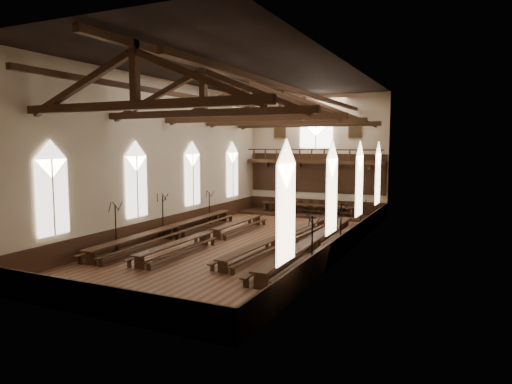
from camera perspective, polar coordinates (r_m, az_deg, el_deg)
ground at (r=27.61m, az=-0.89°, el=-6.34°), size 26.00×26.00×0.00m
room_walls at (r=26.98m, az=-0.91°, el=7.19°), size 26.00×26.00×26.00m
wainscot_band at (r=27.49m, az=-0.89°, el=-5.11°), size 12.00×26.00×1.20m
side_windows at (r=27.06m, az=-0.90°, el=1.42°), size 11.85×19.80×4.50m
end_window at (r=39.00m, az=7.53°, el=7.89°), size 2.80×0.12×3.80m
minstrels_gallery at (r=38.80m, az=7.35°, el=3.01°), size 11.80×1.24×3.70m
portraits at (r=38.99m, az=7.53°, el=7.71°), size 7.75×0.09×1.45m
roof_trusses at (r=27.07m, az=-0.92°, el=10.91°), size 11.70×25.70×2.80m
refectory_row_a at (r=29.26m, az=-10.54°, el=-4.59°), size 1.85×14.81×0.79m
refectory_row_b at (r=27.82m, az=-5.71°, el=-5.21°), size 1.44×13.89×0.69m
refectory_row_c at (r=26.78m, az=3.33°, el=-5.68°), size 1.66×13.64×0.66m
refectory_row_d at (r=25.28m, az=7.17°, el=-6.18°), size 1.73×14.94×0.81m
dais at (r=38.05m, az=6.46°, el=-2.81°), size 11.40×2.83×0.19m
high_table at (r=37.94m, az=6.48°, el=-1.71°), size 8.13×1.05×0.76m
high_chairs at (r=38.70m, az=6.86°, el=-1.64°), size 6.83×0.54×1.09m
candelabrum_left_near at (r=26.25m, az=-17.09°, el=-5.37°), size 0.79×0.85×2.78m
candelabrum_left_mid at (r=29.45m, az=-11.55°, el=-3.97°), size 0.83×0.86×2.85m
candelabrum_left_far at (r=34.12m, az=-5.84°, el=-2.71°), size 0.70×0.76×2.48m
candelabrum_right_near at (r=21.01m, az=7.01°, el=-7.91°), size 0.86×0.81×2.85m
candelabrum_right_mid at (r=25.74m, az=10.54°, el=-5.42°), size 0.81×0.84×2.78m
candelabrum_right_far at (r=30.60m, az=12.94°, el=-3.92°), size 0.70×0.67×2.33m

